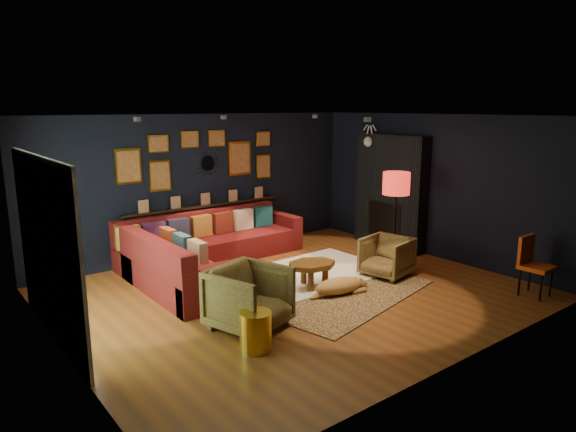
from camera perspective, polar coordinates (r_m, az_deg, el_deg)
floor at (r=7.76m, az=0.76°, el=-8.54°), size 6.50×6.50×0.00m
room_walls at (r=7.35m, az=0.80°, el=3.17°), size 6.50×6.50×6.50m
sectional at (r=8.78m, az=-9.81°, el=-4.02°), size 3.41×2.69×0.86m
ledge at (r=9.67m, az=-9.17°, el=1.14°), size 3.20×0.12×0.04m
gallery_wall at (r=9.57m, az=-9.52°, el=6.39°), size 3.15×0.04×1.02m
sunburst_mirror at (r=9.64m, az=-8.91°, el=5.80°), size 0.47×0.16×0.47m
fireplace at (r=10.21m, az=11.28°, el=2.22°), size 0.31×1.60×2.20m
deer_head at (r=10.45m, az=9.60°, el=8.20°), size 0.50×0.28×0.45m
sliding_door at (r=6.61m, az=-25.16°, el=-3.39°), size 0.06×2.80×2.20m
ceiling_spots at (r=7.90m, az=-2.87°, el=10.83°), size 3.30×2.50×0.06m
shag_rug at (r=8.65m, az=2.99°, el=-6.22°), size 2.40×1.77×0.03m
leopard_rug at (r=7.84m, az=5.00°, el=-8.29°), size 3.12×2.52×0.02m
coffee_table at (r=7.84m, az=2.70°, el=-5.70°), size 0.86×0.70×0.38m
pouf at (r=7.87m, az=-5.93°, el=-6.76°), size 0.50×0.50×0.33m
armchair_left at (r=6.46m, az=-4.35°, el=-8.77°), size 1.05×1.02×0.88m
armchair_right at (r=8.53m, az=10.92°, el=-4.27°), size 0.78×0.82×0.72m
gold_stool at (r=5.99m, az=-3.62°, el=-12.65°), size 0.37×0.37×0.46m
orange_chair at (r=8.34m, az=25.49°, el=-4.50°), size 0.43×0.43×0.89m
floor_lamp at (r=8.82m, az=11.93°, el=3.10°), size 0.46×0.46×1.66m
dog at (r=7.66m, az=5.69°, el=-7.39°), size 1.15×0.71×0.34m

